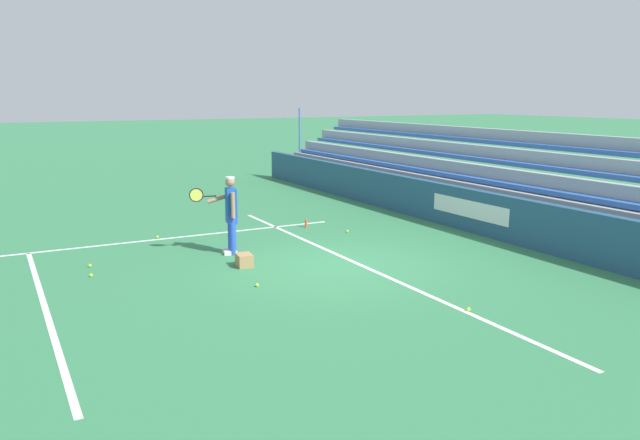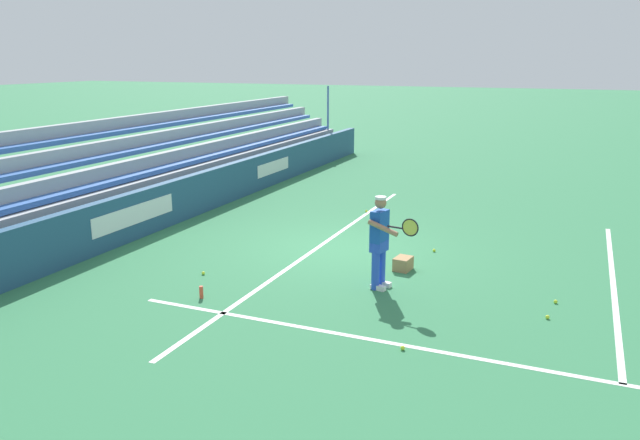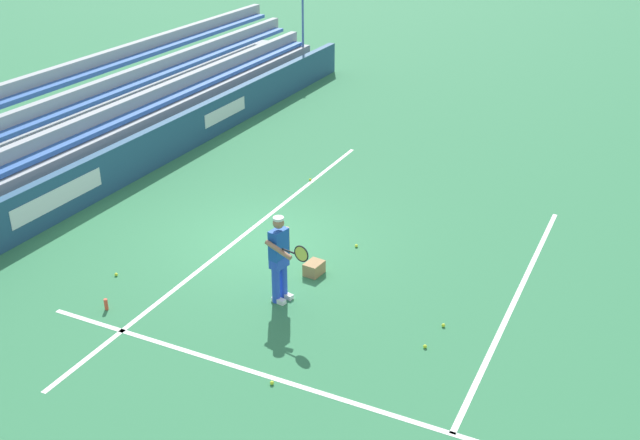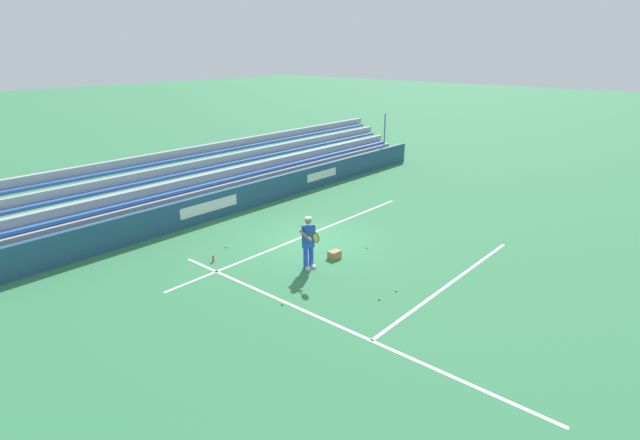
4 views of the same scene
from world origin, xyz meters
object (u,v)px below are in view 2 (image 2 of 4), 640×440
Objects in this scene: tennis_ball_by_box at (366,211)px; tennis_player at (380,241)px; tennis_ball_midcourt at (203,273)px; water_bottle at (201,292)px; tennis_ball_toward_net at (434,250)px; tennis_ball_far_left at (403,348)px; tennis_ball_near_player at (556,302)px; ball_box_cardboard at (403,264)px; tennis_ball_stray_back at (548,317)px.

tennis_player is at bearing 21.07° from tennis_ball_by_box.
water_bottle is at bearing 31.71° from tennis_ball_midcourt.
water_bottle is at bearing -36.61° from tennis_ball_toward_net.
tennis_ball_far_left is 3.36m from tennis_ball_near_player.
tennis_player is 3.18m from tennis_ball_near_player.
tennis_player is 1.38m from ball_box_cardboard.
tennis_ball_midcourt is at bearing -80.18° from tennis_ball_near_player.
tennis_ball_by_box is 6.20m from tennis_ball_midcourt.
tennis_ball_midcourt is (1.79, -3.51, -0.10)m from ball_box_cardboard.
tennis_ball_stray_back is (0.75, -0.09, 0.00)m from tennis_ball_near_player.
tennis_ball_near_player is 1.00× the size of tennis_ball_stray_back.
tennis_player is 25.98× the size of tennis_ball_far_left.
tennis_ball_toward_net is 0.30× the size of water_bottle.
tennis_ball_far_left is at bearing 69.90° from tennis_ball_midcourt.
tennis_ball_far_left is 1.00× the size of tennis_ball_near_player.
tennis_ball_near_player is at bearing 76.72° from ball_box_cardboard.
tennis_ball_toward_net is 1.00× the size of tennis_ball_by_box.
ball_box_cardboard is 4.03m from water_bottle.
tennis_ball_by_box is 7.12m from tennis_ball_near_player.
tennis_ball_midcourt is 1.00× the size of tennis_ball_stray_back.
tennis_ball_far_left and tennis_ball_midcourt have the same top height.
ball_box_cardboard is at bearing 134.81° from water_bottle.
ball_box_cardboard is at bearing 173.39° from tennis_player.
tennis_ball_toward_net is 4.89m from tennis_ball_far_left.
tennis_ball_midcourt is (0.65, -3.38, -0.86)m from tennis_player.
tennis_ball_near_player is (0.68, 2.90, -0.10)m from ball_box_cardboard.
tennis_ball_stray_back is (-1.99, 1.86, 0.00)m from tennis_ball_far_left.
tennis_player reaches higher than tennis_ball_midcourt.
tennis_ball_midcourt is 1.24m from water_bottle.
tennis_ball_midcourt and tennis_ball_stray_back have the same top height.
tennis_ball_stray_back is (0.29, 2.94, -0.86)m from tennis_player.
tennis_ball_by_box and tennis_ball_stray_back have the same top height.
water_bottle is at bearing -98.67° from tennis_ball_far_left.
water_bottle is (1.70, -2.73, -0.78)m from tennis_player.
ball_box_cardboard reaches higher than tennis_ball_far_left.
tennis_ball_midcourt is (6.06, -1.29, 0.00)m from tennis_ball_by_box.
tennis_ball_by_box is at bearing -157.64° from tennis_ball_far_left.
tennis_ball_far_left is at bearing 81.33° from water_bottle.
water_bottle reaches higher than tennis_ball_far_left.
ball_box_cardboard is 4.81m from tennis_ball_by_box.
tennis_player is at bearing -6.61° from ball_box_cardboard.
tennis_ball_stray_back is 5.85m from water_bottle.
tennis_player reaches higher than tennis_ball_stray_back.
water_bottle is at bearing -5.18° from tennis_ball_by_box.
tennis_ball_by_box is 1.00× the size of tennis_ball_far_left.
tennis_player reaches higher than tennis_ball_far_left.
tennis_ball_near_player is at bearing 98.58° from tennis_player.
tennis_ball_toward_net is 1.00× the size of tennis_ball_near_player.
tennis_ball_midcourt is at bearing -49.90° from tennis_ball_toward_net.
tennis_ball_toward_net is 4.99m from tennis_ball_midcourt.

